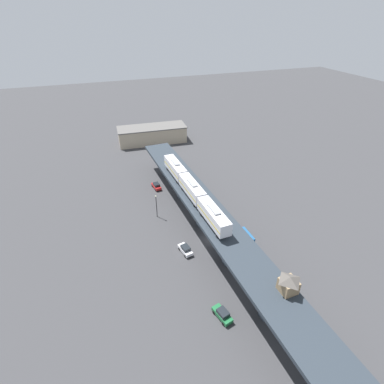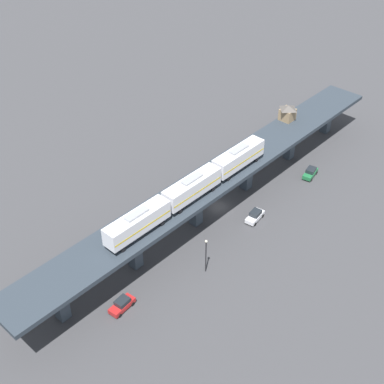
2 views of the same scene
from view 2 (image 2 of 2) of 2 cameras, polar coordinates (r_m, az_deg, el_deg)
name	(u,v)px [view 2 (image 2 of 2)]	position (r m, az deg, el deg)	size (l,w,h in m)	color
ground_plane	(218,207)	(103.13, 2.84, -1.57)	(400.00, 400.00, 0.00)	#38383A
elevated_viaduct	(220,178)	(99.19, 3.02, 1.50)	(12.62, 92.29, 7.82)	#283039
subway_train	(192,187)	(90.63, 0.00, 0.52)	(4.54, 37.29, 4.45)	silver
signal_hut	(288,112)	(116.21, 10.17, 8.39)	(3.36, 3.36, 3.40)	#8C7251
street_car_white	(255,216)	(100.10, 6.74, -2.53)	(2.59, 4.66, 1.89)	silver
street_car_green	(310,173)	(113.23, 12.52, 2.04)	(2.78, 4.70, 1.89)	#1E6638
street_car_red	(122,304)	(84.74, -7.47, -11.80)	(2.43, 4.61, 1.89)	#AD1E1E
delivery_truck	(203,177)	(107.82, 1.22, 1.60)	(2.61, 7.28, 3.20)	#333338
street_lamp	(206,253)	(87.33, 1.50, -6.55)	(0.44, 0.44, 6.94)	black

